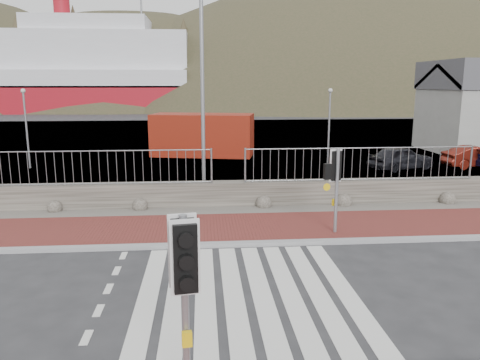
{
  "coord_description": "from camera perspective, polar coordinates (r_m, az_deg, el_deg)",
  "views": [
    {
      "loc": [
        -0.9,
        -9.19,
        4.4
      ],
      "look_at": [
        0.08,
        3.0,
        1.86
      ],
      "focal_mm": 35.0,
      "sensor_mm": 36.0,
      "label": 1
    }
  ],
  "objects": [
    {
      "name": "quay",
      "position": [
        37.36,
        -3.21,
        4.96
      ],
      "size": [
        120.0,
        40.0,
        0.5
      ],
      "primitive_type": "cube",
      "color": "#4C4C4F",
      "rests_on": "ground"
    },
    {
      "name": "ferry",
      "position": [
        80.67,
        -22.21,
        11.58
      ],
      "size": [
        50.0,
        16.0,
        20.0
      ],
      "color": "maroon",
      "rests_on": "ground"
    },
    {
      "name": "gravel_strip",
      "position": [
        16.31,
        -1.27,
        -3.8
      ],
      "size": [
        40.0,
        1.5,
        0.06
      ],
      "primitive_type": "cube",
      "color": "#59544C",
      "rests_on": "ground"
    },
    {
      "name": "hills_backdrop",
      "position": [
        101.18,
        -0.11,
        -4.0
      ],
      "size": [
        254.0,
        90.0,
        100.0
      ],
      "color": "#32341F",
      "rests_on": "ground"
    },
    {
      "name": "railing",
      "position": [
        16.56,
        -1.43,
        2.78
      ],
      "size": [
        18.07,
        0.07,
        1.22
      ],
      "color": "gray",
      "rests_on": "stone_wall"
    },
    {
      "name": "water",
      "position": [
        72.22,
        -3.93,
        8.23
      ],
      "size": [
        220.0,
        50.0,
        0.05
      ],
      "primitive_type": "cube",
      "color": "#3F4C54",
      "rests_on": "ground"
    },
    {
      "name": "zebra_crossing",
      "position": [
        10.22,
        0.93,
        -13.71
      ],
      "size": [
        4.62,
        5.6,
        0.01
      ],
      "color": "silver",
      "rests_on": "ground"
    },
    {
      "name": "car_a",
      "position": [
        25.58,
        19.02,
        2.56
      ],
      "size": [
        3.81,
        2.52,
        1.2
      ],
      "primitive_type": "imported",
      "rotation": [
        0.0,
        0.0,
        1.91
      ],
      "color": "black",
      "rests_on": "ground"
    },
    {
      "name": "car_b",
      "position": [
        27.69,
        26.94,
        2.52
      ],
      "size": [
        3.51,
        1.32,
        1.14
      ],
      "primitive_type": "imported",
      "rotation": [
        0.0,
        0.0,
        1.6
      ],
      "color": "#5B140D",
      "rests_on": "ground"
    },
    {
      "name": "traffic_signal_far",
      "position": [
        13.74,
        11.65,
        0.81
      ],
      "size": [
        0.63,
        0.31,
        2.55
      ],
      "rotation": [
        0.0,
        0.0,
        3.36
      ],
      "color": "gray",
      "rests_on": "ground"
    },
    {
      "name": "sidewalk_far",
      "position": [
        14.39,
        -0.8,
        -5.89
      ],
      "size": [
        40.0,
        3.0,
        0.08
      ],
      "primitive_type": "cube",
      "color": "maroon",
      "rests_on": "ground"
    },
    {
      "name": "stone_wall",
      "position": [
        16.98,
        -1.44,
        -1.71
      ],
      "size": [
        40.0,
        0.6,
        0.9
      ],
      "primitive_type": "cube",
      "color": "#443F38",
      "rests_on": "ground"
    },
    {
      "name": "kerb_far",
      "position": [
        12.97,
        -0.36,
        -7.85
      ],
      "size": [
        40.0,
        0.25,
        0.12
      ],
      "primitive_type": "cube",
      "color": "gray",
      "rests_on": "ground"
    },
    {
      "name": "streetlight",
      "position": [
        17.3,
        -4.15,
        12.34
      ],
      "size": [
        1.73,
        0.29,
        8.15
      ],
      "rotation": [
        0.0,
        0.0,
        0.07
      ],
      "color": "gray",
      "rests_on": "ground"
    },
    {
      "name": "shipping_container",
      "position": [
        29.01,
        -4.56,
        5.52
      ],
      "size": [
        6.49,
        3.74,
        2.54
      ],
      "primitive_type": "cube",
      "rotation": [
        0.0,
        0.0,
        -0.21
      ],
      "color": "maroon",
      "rests_on": "ground"
    },
    {
      "name": "ground",
      "position": [
        10.22,
        0.93,
        -13.74
      ],
      "size": [
        220.0,
        220.0,
        0.0
      ],
      "primitive_type": "plane",
      "color": "#28282B",
      "rests_on": "ground"
    },
    {
      "name": "traffic_signal_near",
      "position": [
        6.36,
        -6.81,
        -10.85
      ],
      "size": [
        0.42,
        0.29,
        2.73
      ],
      "rotation": [
        0.0,
        0.0,
        0.15
      ],
      "color": "gray",
      "rests_on": "ground"
    }
  ]
}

